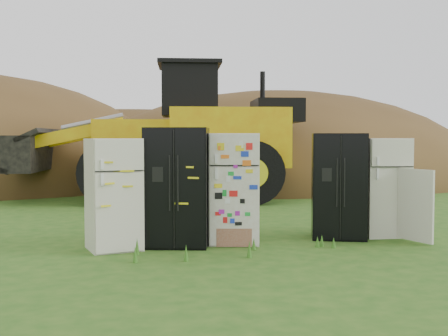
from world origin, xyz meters
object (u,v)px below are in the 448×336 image
Objects in this scene: fridge_open_door at (383,187)px; wheel_loader at (155,132)px; fridge_black_side at (177,187)px; fridge_black_right at (339,186)px; fridge_sticker at (234,188)px; fridge_leftmost at (114,194)px.

fridge_open_door is 0.22× the size of wheel_loader.
fridge_black_side is at bearing -173.76° from fridge_open_door.
wheel_loader reaches higher than fridge_black_side.
fridge_open_door is (0.88, -0.01, -0.04)m from fridge_black_right.
fridge_black_side is 1.05× the size of fridge_sticker.
fridge_leftmost is at bearing -157.74° from fridge_black_right.
wheel_loader is (-2.16, 7.07, 1.04)m from fridge_black_right.
wheel_loader is (1.77, 7.02, 1.09)m from fridge_leftmost.
fridge_sticker is 2.82m from fridge_open_door.
fridge_black_right reaches higher than fridge_sticker.
fridge_sticker is (0.97, -0.01, -0.05)m from fridge_black_side.
wheel_loader is at bearing 129.95° from fridge_black_right.
fridge_sticker is 7.09m from wheel_loader.
fridge_open_door is (3.78, -0.08, -0.09)m from fridge_black_side.
wheel_loader reaches higher than fridge_open_door.
fridge_black_side is 7.11m from wheel_loader.
fridge_black_right is at bearing 13.85° from fridge_sticker.
fridge_black_side is at bearing -158.45° from fridge_black_right.
fridge_leftmost is 2.00m from fridge_sticker.
fridge_sticker is 0.23× the size of wheel_loader.
fridge_black_side reaches higher than fridge_black_right.
fridge_sticker reaches higher than fridge_open_door.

